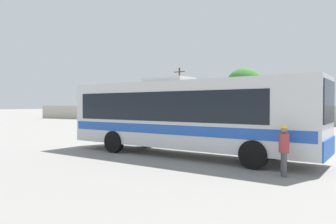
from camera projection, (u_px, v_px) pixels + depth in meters
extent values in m
plane|color=gray|center=(250.00, 136.00, 23.51)|extent=(300.00, 300.00, 0.00)
cube|color=#B2AD9E|center=(282.00, 115.00, 36.40)|extent=(80.00, 0.30, 2.17)
cube|color=silver|center=(185.00, 114.00, 14.36)|extent=(11.99, 3.82, 2.89)
cube|color=black|center=(174.00, 106.00, 14.69)|extent=(9.89, 3.62, 1.27)
cube|color=#2351B2|center=(185.00, 128.00, 14.37)|extent=(11.76, 3.82, 0.40)
cube|color=#19212D|center=(329.00, 102.00, 10.97)|extent=(0.29, 2.29, 1.50)
cube|color=#2351B2|center=(329.00, 148.00, 11.00)|extent=(0.33, 2.49, 0.69)
cube|color=#B2B2B2|center=(169.00, 80.00, 14.83)|extent=(2.34, 1.63, 0.24)
cylinder|color=black|center=(274.00, 147.00, 13.30)|extent=(1.07, 0.41, 1.04)
cylinder|color=black|center=(253.00, 155.00, 11.29)|extent=(1.07, 0.41, 1.04)
cylinder|color=black|center=(146.00, 137.00, 17.24)|extent=(1.07, 0.41, 1.04)
cylinder|color=black|center=(114.00, 142.00, 15.24)|extent=(1.07, 0.41, 1.04)
cylinder|color=#4C4C51|center=(283.00, 164.00, 10.17)|extent=(0.15, 0.15, 0.78)
cylinder|color=#4C4C51|center=(285.00, 165.00, 10.03)|extent=(0.15, 0.15, 0.78)
cylinder|color=#99383D|center=(284.00, 143.00, 10.09)|extent=(0.44, 0.44, 0.61)
sphere|color=#8C6647|center=(284.00, 130.00, 10.08)|extent=(0.21, 0.21, 0.21)
cylinder|color=yellow|center=(284.00, 127.00, 10.08)|extent=(0.22, 0.22, 0.06)
cube|color=silver|center=(162.00, 118.00, 39.70)|extent=(4.18, 2.03, 0.65)
cube|color=black|center=(161.00, 113.00, 39.78)|extent=(2.34, 1.78, 0.53)
cylinder|color=black|center=(174.00, 121.00, 39.96)|extent=(0.65, 0.26, 0.64)
cylinder|color=black|center=(168.00, 121.00, 38.37)|extent=(0.65, 0.26, 0.64)
cylinder|color=black|center=(157.00, 120.00, 41.05)|extent=(0.65, 0.26, 0.64)
cylinder|color=black|center=(150.00, 121.00, 39.46)|extent=(0.65, 0.26, 0.64)
cube|color=slate|center=(210.00, 119.00, 37.62)|extent=(4.35, 1.84, 0.64)
cube|color=black|center=(208.00, 114.00, 37.71)|extent=(2.40, 1.68, 0.53)
cylinder|color=black|center=(223.00, 121.00, 37.74)|extent=(0.64, 0.23, 0.64)
cylinder|color=black|center=(218.00, 122.00, 36.20)|extent=(0.64, 0.23, 0.64)
cylinder|color=black|center=(202.00, 121.00, 39.05)|extent=(0.64, 0.23, 0.64)
cylinder|color=black|center=(197.00, 122.00, 37.51)|extent=(0.64, 0.23, 0.64)
cube|color=navy|center=(259.00, 121.00, 33.92)|extent=(4.11, 1.84, 0.61)
cube|color=black|center=(261.00, 115.00, 33.81)|extent=(2.27, 1.68, 0.50)
cylinder|color=black|center=(245.00, 123.00, 33.78)|extent=(0.64, 0.23, 0.64)
cylinder|color=black|center=(249.00, 123.00, 35.31)|extent=(0.64, 0.23, 0.64)
cylinder|color=black|center=(269.00, 124.00, 32.54)|extent=(0.64, 0.23, 0.64)
cylinder|color=black|center=(273.00, 123.00, 34.07)|extent=(0.64, 0.23, 0.64)
cylinder|color=#4C3823|center=(179.00, 94.00, 46.73)|extent=(0.24, 0.24, 7.79)
cube|color=#473321|center=(179.00, 72.00, 46.65)|extent=(1.80, 0.24, 0.12)
cylinder|color=brown|center=(191.00, 112.00, 49.43)|extent=(0.32, 0.32, 2.35)
ellipsoid|color=#38752D|center=(191.00, 96.00, 49.37)|extent=(3.82, 3.82, 3.25)
cylinder|color=brown|center=(244.00, 109.00, 42.12)|extent=(0.32, 0.32, 3.64)
ellipsoid|color=#38752D|center=(244.00, 83.00, 42.05)|extent=(4.58, 4.58, 3.90)
cylinder|color=brown|center=(286.00, 113.00, 38.59)|extent=(0.32, 0.32, 2.52)
ellipsoid|color=#38752D|center=(286.00, 92.00, 38.53)|extent=(3.89, 3.89, 3.31)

